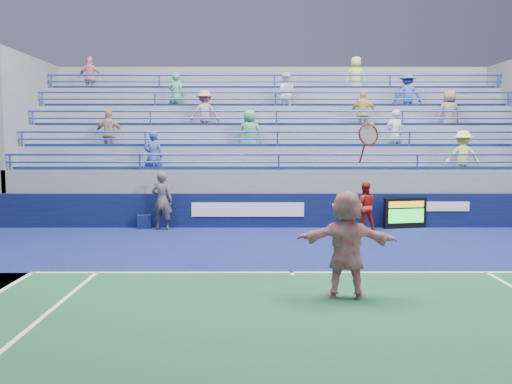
{
  "coord_description": "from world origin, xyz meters",
  "views": [
    {
      "loc": [
        -0.78,
        -11.77,
        2.75
      ],
      "look_at": [
        -0.75,
        2.5,
        1.5
      ],
      "focal_mm": 40.0,
      "sensor_mm": 36.0,
      "label": 1
    }
  ],
  "objects_px": {
    "serve_speed_board": "(405,213)",
    "judge_chair": "(144,221)",
    "tennis_player": "(347,244)",
    "ball_girl": "(364,206)",
    "line_judge": "(162,201)"
  },
  "relations": [
    {
      "from": "tennis_player",
      "to": "line_judge",
      "type": "xyz_separation_m",
      "value": [
        -4.52,
        7.85,
        -0.05
      ]
    },
    {
      "from": "tennis_player",
      "to": "ball_girl",
      "type": "xyz_separation_m",
      "value": [
        1.81,
        7.77,
        -0.21
      ]
    },
    {
      "from": "judge_chair",
      "to": "line_judge",
      "type": "bearing_deg",
      "value": -25.69
    },
    {
      "from": "ball_girl",
      "to": "line_judge",
      "type": "bearing_deg",
      "value": -1.48
    },
    {
      "from": "serve_speed_board",
      "to": "tennis_player",
      "type": "distance_m",
      "value": 8.73
    },
    {
      "from": "serve_speed_board",
      "to": "judge_chair",
      "type": "relative_size",
      "value": 1.81
    },
    {
      "from": "ball_girl",
      "to": "serve_speed_board",
      "type": "bearing_deg",
      "value": -166.7
    },
    {
      "from": "serve_speed_board",
      "to": "line_judge",
      "type": "height_order",
      "value": "line_judge"
    },
    {
      "from": "judge_chair",
      "to": "line_judge",
      "type": "height_order",
      "value": "line_judge"
    },
    {
      "from": "tennis_player",
      "to": "ball_girl",
      "type": "bearing_deg",
      "value": 76.9
    },
    {
      "from": "serve_speed_board",
      "to": "ball_girl",
      "type": "bearing_deg",
      "value": -165.97
    },
    {
      "from": "serve_speed_board",
      "to": "judge_chair",
      "type": "xyz_separation_m",
      "value": [
        -8.33,
        0.04,
        -0.24
      ]
    },
    {
      "from": "line_judge",
      "to": "ball_girl",
      "type": "relative_size",
      "value": 1.22
    },
    {
      "from": "line_judge",
      "to": "tennis_player",
      "type": "bearing_deg",
      "value": 129.09
    },
    {
      "from": "judge_chair",
      "to": "tennis_player",
      "type": "bearing_deg",
      "value": -57.74
    }
  ]
}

